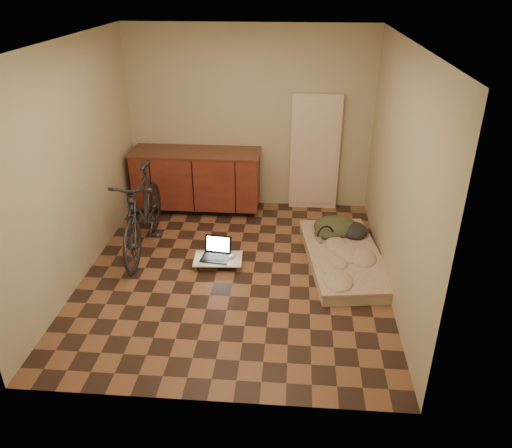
# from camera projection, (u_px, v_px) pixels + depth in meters

# --- Properties ---
(room_shell) EXTENTS (3.50, 4.00, 2.60)m
(room_shell) POSITION_uv_depth(u_px,v_px,m) (233.00, 169.00, 5.34)
(room_shell) COLOR brown
(room_shell) RESTS_ON ground
(cabinets) EXTENTS (1.84, 0.62, 0.91)m
(cabinets) POSITION_uv_depth(u_px,v_px,m) (197.00, 180.00, 7.29)
(cabinets) COLOR black
(cabinets) RESTS_ON ground
(appliance_panel) EXTENTS (0.70, 0.10, 1.70)m
(appliance_panel) POSITION_uv_depth(u_px,v_px,m) (315.00, 153.00, 7.20)
(appliance_panel) COLOR beige
(appliance_panel) RESTS_ON ground
(bicycle) EXTENTS (0.59, 1.83, 1.17)m
(bicycle) POSITION_uv_depth(u_px,v_px,m) (142.00, 208.00, 6.16)
(bicycle) COLOR black
(bicycle) RESTS_ON ground
(futon) EXTENTS (1.09, 1.88, 0.15)m
(futon) POSITION_uv_depth(u_px,v_px,m) (344.00, 257.00, 6.08)
(futon) COLOR #BAB094
(futon) RESTS_ON ground
(clothing_pile) EXTENTS (0.68, 0.60, 0.25)m
(clothing_pile) POSITION_uv_depth(u_px,v_px,m) (341.00, 223.00, 6.48)
(clothing_pile) COLOR #353D23
(clothing_pile) RESTS_ON futon
(headphones) EXTENTS (0.34, 0.33, 0.17)m
(headphones) POSITION_uv_depth(u_px,v_px,m) (326.00, 234.00, 6.28)
(headphones) COLOR black
(headphones) RESTS_ON futon
(lap_desk) EXTENTS (0.60, 0.41, 0.10)m
(lap_desk) POSITION_uv_depth(u_px,v_px,m) (218.00, 259.00, 6.03)
(lap_desk) COLOR brown
(lap_desk) RESTS_ON ground
(laptop) EXTENTS (0.36, 0.33, 0.23)m
(laptop) POSITION_uv_depth(u_px,v_px,m) (216.00, 253.00, 6.04)
(laptop) COLOR black
(laptop) RESTS_ON lap_desk
(mouse) EXTENTS (0.10, 0.13, 0.04)m
(mouse) POSITION_uv_depth(u_px,v_px,m) (232.00, 256.00, 6.04)
(mouse) COLOR white
(mouse) RESTS_ON lap_desk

